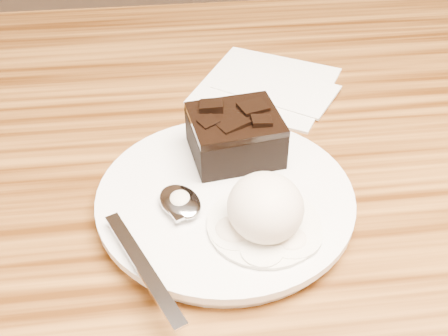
{
  "coord_description": "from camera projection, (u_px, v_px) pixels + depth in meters",
  "views": [
    {
      "loc": [
        -0.13,
        -0.42,
        1.1
      ],
      "look_at": [
        -0.08,
        -0.06,
        0.79
      ],
      "focal_mm": 43.09,
      "sensor_mm": 36.0,
      "label": 1
    }
  ],
  "objects": [
    {
      "name": "plate",
      "position": [
        225.0,
        201.0,
        0.49
      ],
      "size": [
        0.23,
        0.23,
        0.02
      ],
      "primitive_type": "cylinder",
      "color": "white",
      "rests_on": "dining_table"
    },
    {
      "name": "brownie",
      "position": [
        235.0,
        138.0,
        0.51
      ],
      "size": [
        0.09,
        0.08,
        0.04
      ],
      "primitive_type": "cube",
      "rotation": [
        0.0,
        0.0,
        0.14
      ],
      "color": "black",
      "rests_on": "plate"
    },
    {
      "name": "ice_cream_scoop",
      "position": [
        265.0,
        207.0,
        0.44
      ],
      "size": [
        0.06,
        0.07,
        0.05
      ],
      "primitive_type": "ellipsoid",
      "color": "#F2E2CB",
      "rests_on": "plate"
    },
    {
      "name": "melt_puddle",
      "position": [
        264.0,
        225.0,
        0.45
      ],
      "size": [
        0.1,
        0.1,
        0.0
      ],
      "primitive_type": "cylinder",
      "color": "white",
      "rests_on": "plate"
    },
    {
      "name": "spoon",
      "position": [
        180.0,
        203.0,
        0.46
      ],
      "size": [
        0.11,
        0.18,
        0.01
      ],
      "primitive_type": null,
      "rotation": [
        0.0,
        0.0,
        0.43
      ],
      "color": "silver",
      "rests_on": "plate"
    },
    {
      "name": "napkin",
      "position": [
        266.0,
        85.0,
        0.66
      ],
      "size": [
        0.21,
        0.21,
        0.01
      ],
      "primitive_type": "cube",
      "rotation": [
        0.0,
        0.0,
        -0.53
      ],
      "color": "white",
      "rests_on": "dining_table"
    },
    {
      "name": "crumb_a",
      "position": [
        277.0,
        228.0,
        0.45
      ],
      "size": [
        0.01,
        0.01,
        0.0
      ],
      "primitive_type": "cube",
      "rotation": [
        0.0,
        0.0,
        1.09
      ],
      "color": "black",
      "rests_on": "plate"
    },
    {
      "name": "crumb_b",
      "position": [
        252.0,
        236.0,
        0.44
      ],
      "size": [
        0.01,
        0.01,
        0.0
      ],
      "primitive_type": "cube",
      "rotation": [
        0.0,
        0.0,
        0.27
      ],
      "color": "black",
      "rests_on": "plate"
    }
  ]
}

